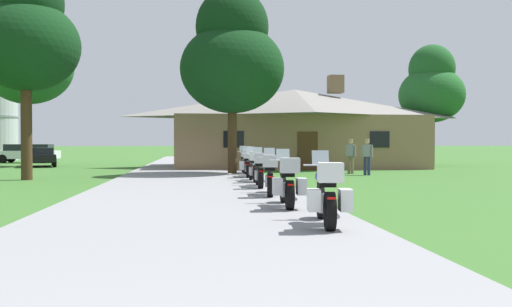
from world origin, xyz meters
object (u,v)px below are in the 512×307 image
Objects in this scene: bystander_gray_shirt_near_lodge at (367,155)px; parked_black_sedan_far_left at (40,156)px; tree_left_far at (28,56)px; parked_white_suv_far_left at (27,153)px; motorcycle_silver_fifth_in_row at (254,166)px; motorcycle_green_fourth_in_row at (259,170)px; tree_right_of_lodge at (432,87)px; motorcycle_silver_third_in_row at (270,175)px; tree_left_near at (26,33)px; motorcycle_black_second_in_row at (287,183)px; motorcycle_white_farthest_in_row at (244,162)px; tree_by_lodge_front at (232,57)px; motorcycle_blue_nearest_to_camera at (327,195)px; motorcycle_blue_sixth_in_row at (248,164)px; bystander_gray_shirt_beside_signpost at (351,154)px.

parked_black_sedan_far_left is at bearing 2.34° from bystander_gray_shirt_near_lodge.
tree_left_far reaches higher than parked_white_suv_far_left.
parked_black_sedan_far_left is (-12.03, 15.61, 0.02)m from motorcycle_silver_fifth_in_row.
tree_right_of_lodge reaches higher than motorcycle_green_fourth_in_row.
tree_left_near is (-8.87, 8.08, 5.31)m from motorcycle_silver_third_in_row.
tree_left_far is 9.36m from parked_white_suv_far_left.
motorcycle_green_fourth_in_row is 21.82m from parked_black_sedan_far_left.
motorcycle_black_second_in_row is 0.46× the size of parked_black_sedan_far_left.
motorcycle_white_farthest_in_row is 5.03m from tree_by_lodge_front.
tree_by_lodge_front is (-0.55, 16.94, 4.99)m from motorcycle_blue_nearest_to_camera.
motorcycle_green_fourth_in_row is 0.24× the size of tree_by_lodge_front.
parked_black_sedan_far_left is at bearing 126.25° from motorcycle_silver_third_in_row.
motorcycle_blue_nearest_to_camera and motorcycle_silver_third_in_row have the same top height.
motorcycle_silver_third_in_row is 1.00× the size of motorcycle_blue_sixth_in_row.
bystander_gray_shirt_near_lodge is at bearing -9.89° from motorcycle_white_farthest_in_row.
motorcycle_silver_fifth_in_row is 1.00× the size of motorcycle_blue_sixth_in_row.
tree_left_near is at bearing 41.23° from bystander_gray_shirt_near_lodge.
parked_black_sedan_far_left is (-12.14, 26.79, 0.03)m from motorcycle_blue_nearest_to_camera.
motorcycle_black_second_in_row is 27.04m from tree_right_of_lodge.
tree_left_far is (-12.68, 24.17, 6.43)m from motorcycle_black_second_in_row.
tree_left_near is at bearing -163.42° from motorcycle_white_farthest_in_row.
motorcycle_blue_nearest_to_camera is at bearing -91.09° from motorcycle_silver_fifth_in_row.
motorcycle_silver_third_in_row is (-0.01, 2.90, 0.01)m from motorcycle_black_second_in_row.
motorcycle_white_farthest_in_row is (-0.01, 16.50, 0.01)m from motorcycle_blue_nearest_to_camera.
motorcycle_white_farthest_in_row is 0.19× the size of tree_left_far.
parked_black_sedan_far_left is (-11.92, 21.03, 0.02)m from motorcycle_silver_third_in_row.
motorcycle_blue_nearest_to_camera and motorcycle_silver_fifth_in_row have the same top height.
bystander_gray_shirt_beside_signpost reaches higher than motorcycle_green_fourth_in_row.
motorcycle_green_fourth_in_row is 9.79m from tree_by_lodge_front.
bystander_gray_shirt_beside_signpost is at bearing -45.73° from parked_black_sedan_far_left.
bystander_gray_shirt_beside_signpost is (-0.41, 1.27, 0.00)m from bystander_gray_shirt_near_lodge.
motorcycle_silver_third_in_row is 8.09m from motorcycle_blue_sixth_in_row.
motorcycle_black_second_in_row is at bearing -62.31° from tree_left_far.
motorcycle_silver_fifth_in_row is 21.35m from tree_left_far.
tree_left_far reaches higher than motorcycle_blue_nearest_to_camera.
motorcycle_silver_fifth_in_row is at bearing -132.40° from tree_right_of_lodge.
motorcycle_silver_fifth_in_row and motorcycle_white_farthest_in_row have the same top height.
parked_white_suv_far_left is at bearing 118.81° from motorcycle_black_second_in_row.
motorcycle_white_farthest_in_row is 0.24× the size of tree_left_near.
bystander_gray_shirt_near_lodge reaches higher than parked_black_sedan_far_left.
motorcycle_black_second_in_row is 1.00× the size of motorcycle_white_farthest_in_row.
motorcycle_green_fourth_in_row is at bearing -87.63° from tree_by_lodge_front.
motorcycle_blue_sixth_in_row is 5.89m from tree_by_lodge_front.
motorcycle_silver_fifth_in_row is 0.46× the size of parked_black_sedan_far_left.
motorcycle_blue_nearest_to_camera is 1.24× the size of bystander_gray_shirt_beside_signpost.
bystander_gray_shirt_beside_signpost reaches higher than parked_white_suv_far_left.
motorcycle_white_farthest_in_row is at bearing 92.11° from motorcycle_blue_sixth_in_row.
bystander_gray_shirt_near_lodge is 21.04m from parked_black_sedan_far_left.
tree_right_of_lodge is (26.17, -1.18, -1.86)m from tree_left_far.
tree_by_lodge_front is at bearing 98.63° from motorcycle_blue_nearest_to_camera.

